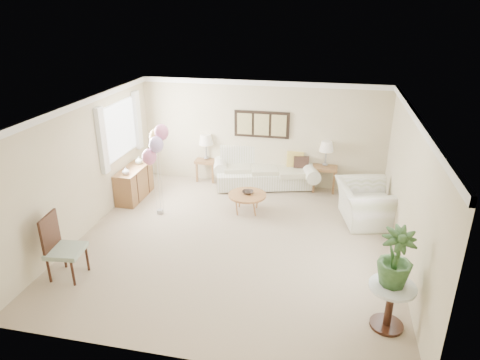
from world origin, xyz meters
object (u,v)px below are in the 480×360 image
(sofa, at_px, (265,171))
(coffee_table, at_px, (247,196))
(accent_chair, at_px, (61,245))
(balloon_cluster, at_px, (156,143))
(armchair, at_px, (366,203))

(sofa, height_order, coffee_table, sofa)
(sofa, distance_m, accent_chair, 5.30)
(balloon_cluster, bearing_deg, coffee_table, 14.35)
(sofa, relative_size, coffee_table, 3.41)
(coffee_table, bearing_deg, balloon_cluster, -165.65)
(coffee_table, xyz_separation_m, armchair, (2.50, 0.09, 0.02))
(sofa, distance_m, armchair, 2.79)
(coffee_table, distance_m, armchair, 2.50)
(sofa, height_order, accent_chair, accent_chair)
(sofa, xyz_separation_m, balloon_cluster, (-1.96, -2.04, 1.23))
(coffee_table, bearing_deg, accent_chair, -130.28)
(sofa, bearing_deg, armchair, -32.15)
(sofa, relative_size, accent_chair, 2.53)
(accent_chair, relative_size, balloon_cluster, 0.56)
(armchair, xyz_separation_m, accent_chair, (-5.04, -3.08, 0.17))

